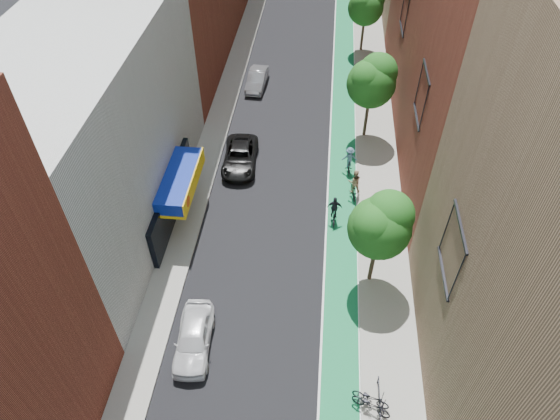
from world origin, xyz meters
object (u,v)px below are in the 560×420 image
(cyclist_lane_near, at_px, (354,185))
(cyclist_lane_mid, at_px, (334,212))
(parked_car_white, at_px, (194,338))
(parked_car_black, at_px, (240,157))
(parked_car_silver, at_px, (257,80))
(cyclist_lane_far, at_px, (349,161))

(cyclist_lane_near, bearing_deg, cyclist_lane_mid, 55.05)
(parked_car_white, distance_m, parked_car_black, 14.82)
(parked_car_black, height_order, parked_car_silver, parked_car_black)
(parked_car_black, relative_size, parked_car_silver, 1.20)
(parked_car_white, distance_m, cyclist_lane_mid, 11.97)
(parked_car_white, distance_m, cyclist_lane_far, 16.86)
(parked_car_black, distance_m, cyclist_lane_near, 8.53)
(parked_car_silver, distance_m, cyclist_lane_far, 13.38)
(parked_car_black, bearing_deg, cyclist_lane_mid, -39.41)
(parked_car_black, height_order, cyclist_lane_far, cyclist_lane_far)
(parked_car_black, bearing_deg, parked_car_white, -93.31)
(cyclist_lane_near, distance_m, cyclist_lane_far, 2.65)
(parked_car_black, xyz_separation_m, cyclist_lane_mid, (6.87, -5.07, 0.05))
(parked_car_black, height_order, cyclist_lane_mid, cyclist_lane_mid)
(parked_car_black, distance_m, cyclist_lane_far, 7.82)
(parked_car_silver, xyz_separation_m, cyclist_lane_near, (8.30, -13.36, 0.26))
(parked_car_silver, height_order, cyclist_lane_near, cyclist_lane_near)
(parked_car_black, relative_size, cyclist_lane_near, 2.34)
(parked_car_silver, bearing_deg, cyclist_lane_near, -55.07)
(parked_car_silver, bearing_deg, cyclist_lane_far, -50.24)
(cyclist_lane_far, bearing_deg, parked_car_silver, -56.90)
(cyclist_lane_near, bearing_deg, parked_car_white, 47.79)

